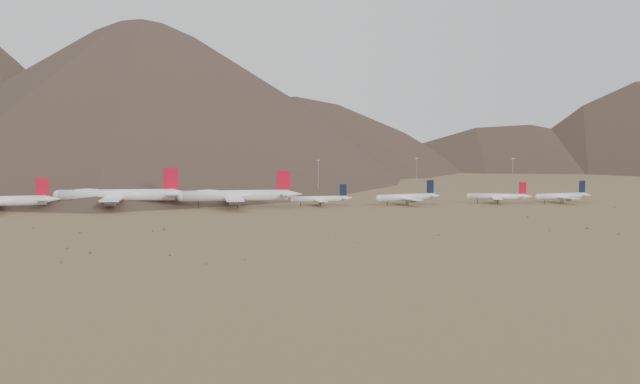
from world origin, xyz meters
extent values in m
plane|color=olive|center=(0.00, 0.00, 0.00)|extent=(3000.00, 3000.00, 0.00)
cone|color=white|center=(-117.30, 23.94, 6.89)|extent=(10.20, 6.28, 4.95)
cube|color=white|center=(-121.52, 23.33, 7.03)|extent=(7.41, 19.05, 0.33)
cube|color=red|center=(-122.57, 23.18, 14.12)|extent=(6.93, 1.48, 9.77)
cylinder|color=white|center=(-81.94, 31.88, 8.09)|extent=(66.64, 8.93, 6.87)
sphere|color=white|center=(-115.15, 32.91, 8.09)|extent=(6.73, 6.73, 6.73)
cone|color=white|center=(-44.74, 30.72, 8.60)|extent=(12.15, 6.55, 6.18)
cube|color=white|center=(-83.27, 31.92, 7.06)|extent=(12.53, 61.22, 0.86)
cube|color=white|center=(-50.05, 30.89, 8.77)|extent=(6.70, 23.32, 0.41)
cube|color=red|center=(-51.38, 30.93, 17.61)|extent=(8.65, 0.89, 12.18)
cylinder|color=black|center=(-105.19, 32.60, 2.33)|extent=(0.44, 0.44, 4.65)
cylinder|color=black|center=(-80.55, 33.55, 2.33)|extent=(0.55, 0.55, 4.65)
cylinder|color=black|center=(-80.66, 30.12, 2.33)|extent=(0.55, 0.55, 4.65)
ellipsoid|color=white|center=(-99.21, 32.42, 9.97)|extent=(21.42, 5.81, 4.12)
cylinder|color=slate|center=(-82.89, 44.10, 5.36)|extent=(6.74, 3.30, 3.09)
cylinder|color=slate|center=(-83.64, 19.74, 5.36)|extent=(6.74, 3.30, 3.09)
cylinder|color=slate|center=(-82.54, 55.06, 5.36)|extent=(6.74, 3.30, 3.09)
cylinder|color=slate|center=(-83.99, 8.78, 5.36)|extent=(6.74, 3.30, 3.09)
cylinder|color=white|center=(-13.80, 24.77, 7.51)|extent=(61.85, 7.33, 6.38)
sphere|color=white|center=(-44.67, 25.24, 7.51)|extent=(6.25, 6.25, 6.25)
cone|color=white|center=(20.79, 24.24, 7.99)|extent=(11.20, 5.91, 5.74)
cube|color=white|center=(-15.03, 24.79, 6.56)|extent=(10.75, 56.76, 0.80)
cube|color=white|center=(15.85, 24.32, 8.15)|extent=(5.89, 21.60, 0.38)
cube|color=red|center=(14.61, 24.33, 16.37)|extent=(8.04, 0.70, 11.32)
cylinder|color=black|center=(-35.41, 25.10, 2.16)|extent=(0.41, 0.41, 4.32)
cylinder|color=black|center=(-12.54, 26.35, 2.16)|extent=(0.51, 0.51, 4.32)
cylinder|color=black|center=(-12.58, 23.16, 2.16)|extent=(0.51, 0.51, 4.32)
ellipsoid|color=white|center=(-29.85, 25.02, 9.27)|extent=(19.84, 5.09, 3.83)
cylinder|color=slate|center=(-14.86, 36.11, 4.98)|extent=(6.22, 2.97, 2.87)
cylinder|color=slate|center=(-15.20, 13.47, 4.98)|extent=(6.22, 2.97, 2.87)
cylinder|color=slate|center=(-14.70, 46.30, 4.98)|extent=(6.22, 2.97, 2.87)
cylinder|color=slate|center=(-15.36, 3.28, 4.98)|extent=(6.22, 2.97, 2.87)
cylinder|color=white|center=(37.62, 31.83, 4.22)|extent=(32.96, 5.56, 3.56)
sphere|color=white|center=(21.25, 30.82, 4.22)|extent=(3.49, 3.49, 3.49)
cone|color=white|center=(55.95, 32.95, 4.48)|extent=(6.09, 3.56, 3.20)
cube|color=white|center=(36.97, 31.79, 3.68)|extent=(6.95, 28.38, 0.45)
cube|color=white|center=(53.33, 32.79, 4.57)|extent=(3.60, 10.84, 0.21)
cube|color=black|center=(52.68, 32.75, 9.51)|extent=(4.28, 0.58, 7.03)
cylinder|color=black|center=(26.16, 31.13, 1.22)|extent=(0.37, 0.37, 2.44)
cylinder|color=black|center=(38.22, 32.75, 1.22)|extent=(0.47, 0.47, 2.44)
cylinder|color=black|center=(38.33, 30.98, 1.22)|extent=(0.47, 0.47, 2.44)
cylinder|color=slate|center=(36.48, 39.64, 2.80)|extent=(3.37, 1.80, 1.60)
cylinder|color=slate|center=(37.45, 23.93, 2.80)|extent=(3.37, 1.80, 1.60)
cylinder|color=white|center=(91.22, 27.92, 4.87)|extent=(37.67, 13.91, 4.12)
sphere|color=white|center=(72.93, 22.95, 4.87)|extent=(4.03, 4.03, 4.03)
cone|color=white|center=(111.71, 33.48, 5.18)|extent=(7.56, 5.36, 3.70)
cube|color=white|center=(90.49, 27.72, 4.26)|extent=(14.38, 32.95, 0.51)
cube|color=white|center=(108.79, 32.69, 5.29)|extent=(6.53, 12.81, 0.25)
cube|color=black|center=(108.06, 32.49, 11.00)|extent=(4.85, 1.65, 8.12)
cylinder|color=black|center=(78.42, 24.44, 1.41)|extent=(0.43, 0.43, 2.82)
cylinder|color=black|center=(91.69, 29.11, 1.41)|extent=(0.54, 0.54, 2.82)
cylinder|color=black|center=(92.23, 27.12, 1.41)|extent=(0.54, 0.54, 2.82)
cylinder|color=slate|center=(88.11, 36.50, 3.24)|extent=(4.14, 2.78, 1.85)
cylinder|color=slate|center=(92.88, 18.94, 3.24)|extent=(4.14, 2.78, 1.85)
cylinder|color=white|center=(150.55, 29.01, 4.42)|extent=(34.08, 12.90, 3.73)
sphere|color=white|center=(134.02, 33.67, 4.42)|extent=(3.66, 3.66, 3.66)
cone|color=white|center=(169.07, 23.79, 4.70)|extent=(6.86, 4.91, 3.36)
cube|color=white|center=(149.89, 29.20, 3.86)|extent=(13.27, 29.83, 0.47)
cube|color=white|center=(166.42, 24.54, 4.79)|extent=(6.01, 11.61, 0.22)
cube|color=red|center=(165.76, 24.73, 9.96)|extent=(4.39, 1.53, 7.36)
cylinder|color=black|center=(138.98, 32.27, 1.28)|extent=(0.39, 0.39, 2.55)
cylinder|color=black|center=(151.47, 29.72, 1.28)|extent=(0.49, 0.49, 2.55)
cylinder|color=black|center=(150.96, 27.93, 1.28)|extent=(0.49, 0.49, 2.55)
cylinder|color=slate|center=(152.13, 37.13, 2.93)|extent=(3.76, 2.55, 1.68)
cylinder|color=slate|center=(147.65, 21.26, 2.93)|extent=(3.76, 2.55, 1.68)
cylinder|color=white|center=(191.73, 24.73, 4.51)|extent=(35.18, 10.63, 3.81)
sphere|color=white|center=(174.51, 21.28, 4.51)|extent=(3.74, 3.74, 3.74)
cone|color=white|center=(211.01, 28.58, 4.80)|extent=(6.87, 4.60, 3.43)
cube|color=white|center=(191.04, 24.59, 3.94)|extent=(11.41, 30.62, 0.48)
cube|color=white|center=(208.26, 28.03, 4.90)|extent=(5.34, 11.84, 0.23)
cube|color=black|center=(207.57, 27.89, 10.18)|extent=(4.54, 1.23, 7.52)
cylinder|color=black|center=(179.68, 22.32, 1.30)|extent=(0.40, 0.40, 2.61)
cylinder|color=black|center=(192.23, 25.80, 1.30)|extent=(0.50, 0.50, 2.61)
cylinder|color=black|center=(192.61, 23.93, 1.30)|extent=(0.50, 0.50, 2.61)
cylinder|color=slate|center=(189.39, 32.85, 3.00)|extent=(3.78, 2.37, 1.72)
cylinder|color=slate|center=(192.69, 16.32, 3.00)|extent=(3.78, 2.37, 1.72)
cube|color=tan|center=(30.00, 120.00, 4.00)|extent=(8.00, 8.00, 8.00)
cube|color=slate|center=(30.00, 120.00, 10.00)|extent=(6.00, 6.00, 4.00)
cylinder|color=gray|center=(-148.88, 115.64, 12.50)|extent=(0.50, 0.50, 25.00)
cube|color=gray|center=(-148.88, 115.64, 25.30)|extent=(2.00, 0.60, 0.80)
cylinder|color=gray|center=(-53.07, 137.48, 12.50)|extent=(0.50, 0.50, 25.00)
cube|color=gray|center=(-53.07, 137.48, 25.30)|extent=(2.00, 0.60, 0.80)
cylinder|color=gray|center=(48.95, 102.76, 12.50)|extent=(0.50, 0.50, 25.00)
cube|color=gray|center=(48.95, 102.76, 25.30)|extent=(2.00, 0.60, 0.80)
cylinder|color=gray|center=(129.64, 135.25, 12.50)|extent=(0.50, 0.50, 25.00)
cube|color=gray|center=(129.64, 135.25, 25.30)|extent=(2.00, 0.60, 0.80)
cylinder|color=gray|center=(198.58, 117.04, 12.50)|extent=(0.50, 0.50, 25.00)
cube|color=gray|center=(198.58, 117.04, 25.30)|extent=(2.00, 0.60, 0.80)
ellipsoid|color=brown|center=(-22.92, -170.39, 0.23)|extent=(0.58, 0.58, 0.46)
ellipsoid|color=brown|center=(208.89, -9.87, 0.25)|extent=(0.93, 0.93, 0.50)
ellipsoid|color=brown|center=(-119.57, -32.50, 0.17)|extent=(0.55, 0.55, 0.34)
ellipsoid|color=brown|center=(15.99, -118.93, 0.16)|extent=(0.59, 0.59, 0.33)
ellipsoid|color=brown|center=(-48.85, -155.88, 0.30)|extent=(0.92, 0.92, 0.61)
ellipsoid|color=brown|center=(119.82, -109.21, 0.19)|extent=(0.65, 0.65, 0.37)
ellipsoid|color=brown|center=(-113.34, -59.16, 0.32)|extent=(0.80, 0.80, 0.64)
ellipsoid|color=brown|center=(64.54, -117.96, 0.24)|extent=(0.78, 0.78, 0.49)
ellipsoid|color=brown|center=(-89.23, -81.70, 0.26)|extent=(0.87, 0.87, 0.51)
ellipsoid|color=brown|center=(-36.58, -177.79, 0.26)|extent=(0.61, 0.61, 0.52)
ellipsoid|color=brown|center=(-52.85, -76.43, 0.34)|extent=(0.84, 0.84, 0.68)
ellipsoid|color=brown|center=(-77.92, -145.04, 0.43)|extent=(1.00, 1.00, 0.86)
ellipsoid|color=brown|center=(143.71, -126.70, 0.36)|extent=(0.99, 0.99, 0.71)
ellipsoid|color=brown|center=(-57.67, -82.44, 0.31)|extent=(0.69, 0.69, 0.62)
ellipsoid|color=brown|center=(-87.65, -132.23, 0.38)|extent=(1.08, 1.08, 0.76)
ellipsoid|color=brown|center=(134.38, -53.47, 0.33)|extent=(0.84, 0.84, 0.66)
ellipsoid|color=brown|center=(24.98, -135.69, 0.17)|extent=(0.66, 0.66, 0.33)
ellipsoid|color=brown|center=(-85.19, -165.58, 0.20)|extent=(0.59, 0.59, 0.40)
ellipsoid|color=brown|center=(140.42, -105.31, 0.45)|extent=(1.10, 1.10, 0.89)
camera|label=1|loc=(-43.45, -447.49, 43.97)|focal=45.00mm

